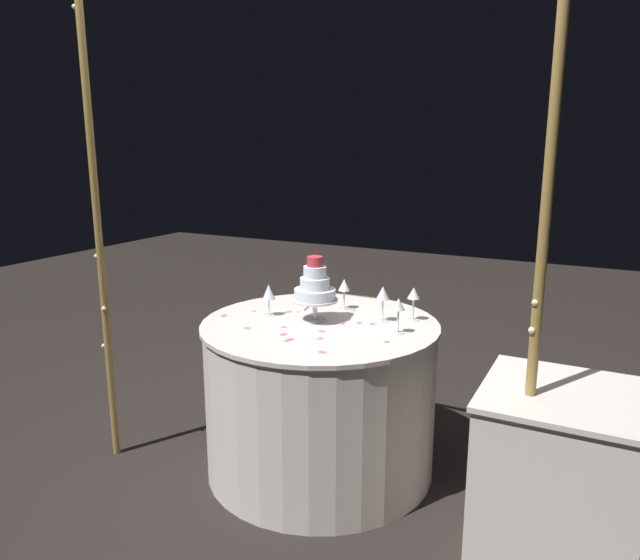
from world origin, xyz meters
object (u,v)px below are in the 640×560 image
wine_glass_3 (383,295)px  wine_glass_4 (269,293)px  tiered_cake (315,288)px  cake_knife (310,304)px  wine_glass_1 (399,307)px  decorative_arch (276,137)px  wine_glass_2 (344,287)px  wine_glass_0 (414,295)px  side_table (556,486)px  main_table (320,396)px

wine_glass_3 → wine_glass_4: 0.56m
tiered_cake → wine_glass_4: (0.24, 0.03, -0.05)m
wine_glass_3 → cake_knife: 0.48m
wine_glass_1 → cake_knife: bearing=-22.9°
decorative_arch → tiered_cake: decorative_arch is taller
wine_glass_2 → wine_glass_4: 0.39m
decorative_arch → wine_glass_2: bearing=-89.7°
wine_glass_0 → wine_glass_3: bearing=34.0°
wine_glass_0 → wine_glass_1: bearing=91.0°
cake_knife → tiered_cake: bearing=123.1°
decorative_arch → tiered_cake: size_ratio=8.01×
wine_glass_1 → wine_glass_3: size_ratio=0.94×
wine_glass_1 → decorative_arch: bearing=45.5°
side_table → cake_knife: cake_knife is taller
main_table → wine_glass_1: size_ratio=7.01×
main_table → wine_glass_4: 0.56m
tiered_cake → cake_knife: 0.33m
side_table → wine_glass_2: size_ratio=4.70×
decorative_arch → wine_glass_2: 0.98m
decorative_arch → wine_glass_4: bearing=-52.5°
decorative_arch → wine_glass_3: decorative_arch is taller
side_table → cake_knife: 1.48m
wine_glass_4 → side_table: bearing=168.5°
wine_glass_0 → wine_glass_2: size_ratio=1.04×
tiered_cake → wine_glass_4: bearing=6.6°
main_table → tiered_cake: tiered_cake is taller
tiered_cake → wine_glass_2: bearing=-97.4°
wine_glass_0 → wine_glass_1: size_ratio=1.01×
wine_glass_2 → cake_knife: bearing=2.7°
decorative_arch → wine_glass_2: decorative_arch is taller
decorative_arch → wine_glass_2: size_ratio=15.99×
wine_glass_3 → cake_knife: size_ratio=0.59×
main_table → cake_knife: cake_knife is taller
decorative_arch → tiered_cake: bearing=-84.6°
wine_glass_2 → cake_knife: (0.19, 0.01, -0.11)m
wine_glass_1 → wine_glass_3: (0.13, -0.14, 0.01)m
main_table → wine_glass_4: size_ratio=7.15×
wine_glass_0 → wine_glass_1: (-0.00, 0.22, -0.00)m
wine_glass_2 → wine_glass_4: (0.27, 0.28, -0.00)m
side_table → wine_glass_0: wine_glass_0 is taller
tiered_cake → wine_glass_3: tiered_cake is taller
wine_glass_3 → wine_glass_4: bearing=17.2°
wine_glass_4 → tiered_cake: bearing=-173.4°
decorative_arch → wine_glass_1: bearing=-134.5°
main_table → wine_glass_4: wine_glass_4 is taller
tiered_cake → cake_knife: tiered_cake is taller
tiered_cake → side_table: bearing=164.9°
wine_glass_4 → main_table: bearing=-177.6°
decorative_arch → wine_glass_0: 1.03m
decorative_arch → side_table: size_ratio=3.40×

